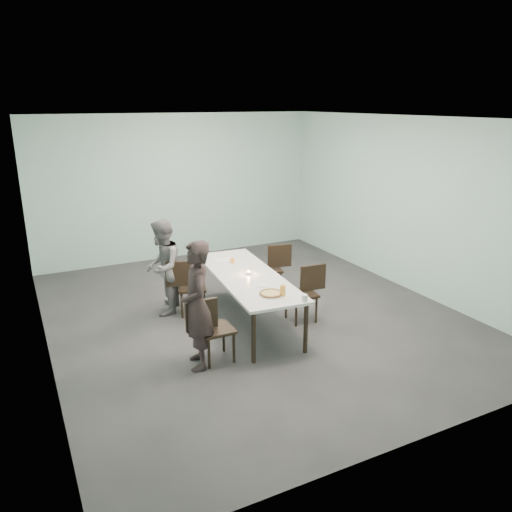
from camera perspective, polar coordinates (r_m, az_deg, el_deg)
name	(u,v)px	position (r m, az deg, el deg)	size (l,w,h in m)	color
ground	(252,314)	(7.96, -0.43, -6.63)	(7.00, 7.00, 0.00)	#333335
room_shell	(252,187)	(7.37, -0.47, 7.91)	(6.02, 7.02, 3.01)	#AAD6D1
table	(247,278)	(7.46, -1.01, -2.58)	(1.13, 2.67, 0.75)	white
chair_near_left	(210,326)	(6.42, -5.26, -7.92)	(0.61, 0.42, 0.87)	black
chair_far_left	(187,284)	(7.87, -7.93, -3.15)	(0.65, 0.52, 0.87)	black
chair_near_right	(306,289)	(7.62, 5.76, -3.77)	(0.62, 0.45, 0.87)	black
chair_far_right	(273,265)	(8.65, 2.00, -1.07)	(0.65, 0.51, 0.87)	black
diner_near	(197,306)	(6.21, -6.79, -5.64)	(0.60, 0.39, 1.64)	black
diner_far	(163,267)	(7.89, -10.63, -1.26)	(0.73, 0.57, 1.51)	slate
pizza	(271,294)	(6.68, 1.73, -4.32)	(0.34, 0.34, 0.04)	white
side_plate	(263,285)	(7.01, 0.85, -3.37)	(0.18, 0.18, 0.01)	white
beer_glass	(283,291)	(6.63, 3.07, -3.98)	(0.08, 0.08, 0.15)	gold
water_tumbler	(305,298)	(6.49, 5.57, -4.79)	(0.08, 0.08, 0.09)	silver
tealight	(248,273)	(7.45, -0.87, -1.97)	(0.06, 0.06, 0.05)	silver
amber_tumbler	(232,260)	(7.97, -2.71, -0.52)	(0.07, 0.07, 0.08)	gold
menu	(223,260)	(8.14, -3.76, -0.43)	(0.30, 0.22, 0.01)	silver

